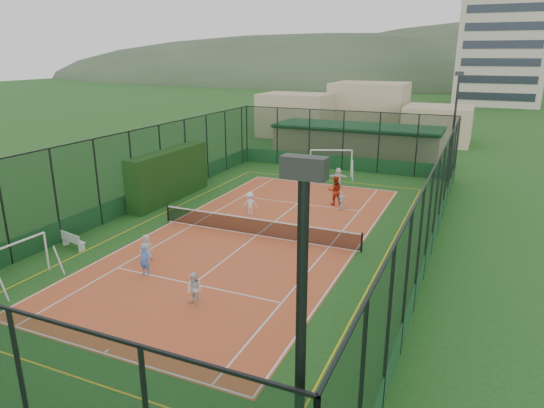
{
  "coord_description": "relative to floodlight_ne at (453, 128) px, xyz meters",
  "views": [
    {
      "loc": [
        10.65,
        -22.34,
        9.51
      ],
      "look_at": [
        -0.01,
        2.1,
        1.2
      ],
      "focal_mm": 32.0,
      "sensor_mm": 36.0,
      "label": 1
    }
  ],
  "objects": [
    {
      "name": "ground",
      "position": [
        -8.6,
        -16.6,
        -4.12
      ],
      "size": [
        300.0,
        300.0,
        0.0
      ],
      "primitive_type": "plane",
      "color": "#234E1A",
      "rests_on": "ground"
    },
    {
      "name": "court_slab",
      "position": [
        -8.6,
        -16.6,
        -4.12
      ],
      "size": [
        11.17,
        23.97,
        0.01
      ],
      "primitive_type": "cube",
      "color": "#C8532C",
      "rests_on": "ground"
    },
    {
      "name": "tennis_net",
      "position": [
        -8.6,
        -16.6,
        -3.59
      ],
      "size": [
        11.67,
        0.12,
        1.06
      ],
      "primitive_type": null,
      "color": "black",
      "rests_on": "ground"
    },
    {
      "name": "perimeter_fence",
      "position": [
        -8.6,
        -16.6,
        -1.62
      ],
      "size": [
        18.12,
        34.12,
        5.0
      ],
      "primitive_type": null,
      "color": "black",
      "rests_on": "ground"
    },
    {
      "name": "floodlight_ne",
      "position": [
        0.0,
        0.0,
        0.0
      ],
      "size": [
        0.6,
        0.26,
        8.25
      ],
      "primitive_type": null,
      "color": "black",
      "rests_on": "ground"
    },
    {
      "name": "clubhouse",
      "position": [
        -8.6,
        5.4,
        -2.55
      ],
      "size": [
        15.2,
        7.2,
        3.15
      ],
      "primitive_type": null,
      "color": "tan",
      "rests_on": "ground"
    },
    {
      "name": "apartment_tower",
      "position": [
        3.4,
        65.4,
        10.88
      ],
      "size": [
        15.0,
        12.0,
        30.0
      ],
      "primitive_type": "cube",
      "color": "beige",
      "rests_on": "ground"
    },
    {
      "name": "distant_hills",
      "position": [
        -8.6,
        133.4,
        -4.12
      ],
      "size": [
        200.0,
        60.0,
        24.0
      ],
      "primitive_type": null,
      "color": "#384C33",
      "rests_on": "ground"
    },
    {
      "name": "hedge_left",
      "position": [
        -16.9,
        -12.74,
        -2.44
      ],
      "size": [
        1.16,
        7.72,
        3.38
      ],
      "primitive_type": "cube",
      "color": "black",
      "rests_on": "ground"
    },
    {
      "name": "white_bench",
      "position": [
        -16.4,
        -21.95,
        -3.68
      ],
      "size": [
        1.64,
        0.77,
        0.89
      ],
      "primitive_type": null,
      "rotation": [
        0.0,
        0.0,
        -0.22
      ],
      "color": "white",
      "rests_on": "ground"
    },
    {
      "name": "futsal_goal_near",
      "position": [
        -15.5,
        -25.8,
        -3.2
      ],
      "size": [
        2.89,
        0.96,
        1.84
      ],
      "primitive_type": null,
      "rotation": [
        0.0,
        0.0,
        1.52
      ],
      "color": "white",
      "rests_on": "ground"
    },
    {
      "name": "futsal_goal_far",
      "position": [
        -8.76,
        -2.38,
        -3.03
      ],
      "size": [
        3.51,
        2.14,
        2.18
      ],
      "primitive_type": null,
      "rotation": [
        0.0,
        0.0,
        0.37
      ],
      "color": "white",
      "rests_on": "ground"
    },
    {
      "name": "child_near_left",
      "position": [
        -12.02,
        -21.68,
        -3.48
      ],
      "size": [
        0.72,
        0.58,
        1.28
      ],
      "primitive_type": "imported",
      "rotation": [
        0.0,
        0.0,
        0.32
      ],
      "color": "silver",
      "rests_on": "court_slab"
    },
    {
      "name": "child_near_mid",
      "position": [
        -11.05,
        -23.05,
        -3.43
      ],
      "size": [
        0.56,
        0.42,
        1.37
      ],
      "primitive_type": "imported",
      "rotation": [
        0.0,
        0.0,
        0.2
      ],
      "color": "#4F81E0",
      "rests_on": "court_slab"
    },
    {
      "name": "child_near_right",
      "position": [
        -7.55,
        -24.51,
        -3.43
      ],
      "size": [
        0.75,
        0.63,
        1.37
      ],
      "primitive_type": "imported",
      "rotation": [
        0.0,
        0.0,
        -0.18
      ],
      "color": "white",
      "rests_on": "court_slab"
    },
    {
      "name": "child_far_left",
      "position": [
        -10.48,
        -13.56,
        -3.4
      ],
      "size": [
        1.07,
        0.9,
        1.44
      ],
      "primitive_type": "imported",
      "rotation": [
        0.0,
        0.0,
        3.61
      ],
      "color": "white",
      "rests_on": "court_slab"
    },
    {
      "name": "child_far_right",
      "position": [
        -5.57,
        -10.37,
        -3.49
      ],
      "size": [
        0.78,
        0.65,
        1.25
      ],
      "primitive_type": "imported",
      "rotation": [
        0.0,
        0.0,
        2.58
      ],
      "color": "white",
      "rests_on": "court_slab"
    },
    {
      "name": "child_far_back",
      "position": [
        -7.33,
        -5.19,
        -3.38
      ],
      "size": [
        1.43,
        0.78,
        1.48
      ],
      "primitive_type": "imported",
      "rotation": [
        0.0,
        0.0,
        3.4
      ],
      "color": "white",
      "rests_on": "court_slab"
    },
    {
      "name": "coach",
      "position": [
        -6.32,
        -9.46,
        -3.17
      ],
      "size": [
        1.14,
        1.04,
        1.9
      ],
      "primitive_type": "imported",
      "rotation": [
        0.0,
        0.0,
        3.57
      ],
      "color": "#A82711",
      "rests_on": "court_slab"
    },
    {
      "name": "tennis_balls",
      "position": [
        -8.63,
        -15.52,
        -4.08
      ],
      "size": [
        4.52,
        0.94,
        0.07
      ],
      "color": "#CCE033",
      "rests_on": "court_slab"
    }
  ]
}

